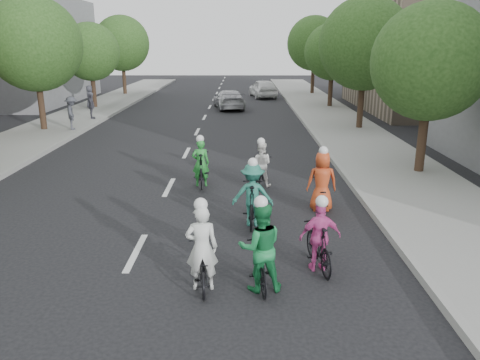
{
  "coord_description": "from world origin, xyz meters",
  "views": [
    {
      "loc": [
        2.42,
        -9.73,
        4.6
      ],
      "look_at": [
        2.36,
        2.47,
        1.0
      ],
      "focal_mm": 35.0,
      "sensor_mm": 36.0,
      "label": 1
    }
  ],
  "objects_px": {
    "cyclist_6": "(321,188)",
    "spectator_1": "(91,106)",
    "cyclist_2": "(319,242)",
    "spectator_2": "(90,97)",
    "spectator_0": "(72,113)",
    "follow_car_trail": "(263,88)",
    "cyclist_5": "(202,259)",
    "cyclist_1": "(260,253)",
    "cyclist_3": "(261,169)",
    "cyclist_0": "(201,167)",
    "follow_car_lead": "(229,99)",
    "cyclist_4": "(252,199)"
  },
  "relations": [
    {
      "from": "cyclist_4",
      "to": "follow_car_trail",
      "type": "distance_m",
      "value": 29.64
    },
    {
      "from": "cyclist_6",
      "to": "spectator_1",
      "type": "height_order",
      "value": "cyclist_6"
    },
    {
      "from": "cyclist_1",
      "to": "cyclist_5",
      "type": "bearing_deg",
      "value": -8.93
    },
    {
      "from": "cyclist_1",
      "to": "cyclist_4",
      "type": "xyz_separation_m",
      "value": [
        -0.08,
        3.34,
        -0.03
      ]
    },
    {
      "from": "cyclist_1",
      "to": "follow_car_lead",
      "type": "relative_size",
      "value": 0.41
    },
    {
      "from": "cyclist_1",
      "to": "spectator_1",
      "type": "relative_size",
      "value": 1.27
    },
    {
      "from": "follow_car_lead",
      "to": "follow_car_trail",
      "type": "bearing_deg",
      "value": -120.52
    },
    {
      "from": "cyclist_6",
      "to": "follow_car_lead",
      "type": "xyz_separation_m",
      "value": [
        -3.21,
        21.19,
        0.02
      ]
    },
    {
      "from": "cyclist_3",
      "to": "cyclist_5",
      "type": "xyz_separation_m",
      "value": [
        -1.38,
        -6.8,
        0.02
      ]
    },
    {
      "from": "cyclist_6",
      "to": "spectator_1",
      "type": "distance_m",
      "value": 19.28
    },
    {
      "from": "follow_car_trail",
      "to": "cyclist_2",
      "type": "bearing_deg",
      "value": 79.63
    },
    {
      "from": "spectator_0",
      "to": "follow_car_trail",
      "type": "bearing_deg",
      "value": -52.02
    },
    {
      "from": "cyclist_5",
      "to": "follow_car_lead",
      "type": "xyz_separation_m",
      "value": [
        -0.2,
        25.61,
        0.07
      ]
    },
    {
      "from": "cyclist_0",
      "to": "cyclist_1",
      "type": "distance_m",
      "value": 7.05
    },
    {
      "from": "cyclist_0",
      "to": "cyclist_2",
      "type": "distance_m",
      "value": 6.71
    },
    {
      "from": "cyclist_5",
      "to": "follow_car_trail",
      "type": "distance_m",
      "value": 33.0
    },
    {
      "from": "cyclist_1",
      "to": "spectator_2",
      "type": "height_order",
      "value": "cyclist_1"
    },
    {
      "from": "spectator_2",
      "to": "cyclist_6",
      "type": "bearing_deg",
      "value": -158.91
    },
    {
      "from": "cyclist_1",
      "to": "cyclist_6",
      "type": "height_order",
      "value": "cyclist_1"
    },
    {
      "from": "cyclist_6",
      "to": "spectator_1",
      "type": "xyz_separation_m",
      "value": [
        -11.35,
        15.58,
        0.25
      ]
    },
    {
      "from": "cyclist_5",
      "to": "spectator_0",
      "type": "height_order",
      "value": "spectator_0"
    },
    {
      "from": "cyclist_6",
      "to": "spectator_0",
      "type": "height_order",
      "value": "spectator_0"
    },
    {
      "from": "cyclist_5",
      "to": "spectator_2",
      "type": "relative_size",
      "value": 1.17
    },
    {
      "from": "cyclist_0",
      "to": "spectator_0",
      "type": "distance_m",
      "value": 12.26
    },
    {
      "from": "cyclist_3",
      "to": "cyclist_5",
      "type": "relative_size",
      "value": 0.96
    },
    {
      "from": "cyclist_0",
      "to": "cyclist_4",
      "type": "bearing_deg",
      "value": 109.95
    },
    {
      "from": "cyclist_0",
      "to": "cyclist_1",
      "type": "height_order",
      "value": "cyclist_1"
    },
    {
      "from": "cyclist_5",
      "to": "follow_car_trail",
      "type": "xyz_separation_m",
      "value": [
        2.56,
        32.9,
        0.18
      ]
    },
    {
      "from": "spectator_2",
      "to": "follow_car_trail",
      "type": "bearing_deg",
      "value": -68.05
    },
    {
      "from": "cyclist_0",
      "to": "spectator_2",
      "type": "height_order",
      "value": "spectator_2"
    },
    {
      "from": "cyclist_0",
      "to": "cyclist_1",
      "type": "xyz_separation_m",
      "value": [
        1.72,
        -6.84,
        0.1
      ]
    },
    {
      "from": "spectator_1",
      "to": "spectator_0",
      "type": "bearing_deg",
      "value": 159.57
    },
    {
      "from": "cyclist_4",
      "to": "spectator_1",
      "type": "bearing_deg",
      "value": -57.09
    },
    {
      "from": "cyclist_0",
      "to": "spectator_0",
      "type": "height_order",
      "value": "spectator_0"
    },
    {
      "from": "cyclist_6",
      "to": "spectator_0",
      "type": "distance_m",
      "value": 16.42
    },
    {
      "from": "cyclist_1",
      "to": "spectator_0",
      "type": "xyz_separation_m",
      "value": [
        -9.35,
        16.43,
        0.29
      ]
    },
    {
      "from": "cyclist_2",
      "to": "cyclist_6",
      "type": "height_order",
      "value": "cyclist_6"
    },
    {
      "from": "cyclist_0",
      "to": "follow_car_trail",
      "type": "xyz_separation_m",
      "value": [
        3.16,
        26.11,
        0.15
      ]
    },
    {
      "from": "cyclist_3",
      "to": "follow_car_lead",
      "type": "bearing_deg",
      "value": -74.06
    },
    {
      "from": "cyclist_0",
      "to": "spectator_0",
      "type": "bearing_deg",
      "value": -56.7
    },
    {
      "from": "cyclist_2",
      "to": "spectator_2",
      "type": "height_order",
      "value": "spectator_2"
    },
    {
      "from": "cyclist_5",
      "to": "spectator_1",
      "type": "xyz_separation_m",
      "value": [
        -8.35,
        20.0,
        0.3
      ]
    },
    {
      "from": "cyclist_2",
      "to": "cyclist_6",
      "type": "xyz_separation_m",
      "value": [
        0.63,
        3.64,
        0.05
      ]
    },
    {
      "from": "follow_car_trail",
      "to": "cyclist_0",
      "type": "bearing_deg",
      "value": 73.05
    },
    {
      "from": "cyclist_3",
      "to": "cyclist_5",
      "type": "height_order",
      "value": "cyclist_5"
    },
    {
      "from": "cyclist_3",
      "to": "spectator_1",
      "type": "xyz_separation_m",
      "value": [
        -9.72,
        13.2,
        0.33
      ]
    },
    {
      "from": "cyclist_1",
      "to": "cyclist_2",
      "type": "distance_m",
      "value": 1.51
    },
    {
      "from": "cyclist_1",
      "to": "cyclist_3",
      "type": "height_order",
      "value": "cyclist_1"
    },
    {
      "from": "cyclist_2",
      "to": "follow_car_trail",
      "type": "xyz_separation_m",
      "value": [
        0.18,
        32.12,
        0.17
      ]
    },
    {
      "from": "cyclist_4",
      "to": "follow_car_lead",
      "type": "relative_size",
      "value": 0.41
    }
  ]
}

